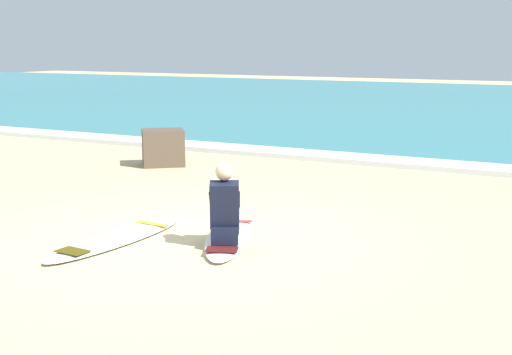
{
  "coord_description": "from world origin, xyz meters",
  "views": [
    {
      "loc": [
        4.68,
        -7.1,
        2.39
      ],
      "look_at": [
        0.25,
        1.37,
        0.55
      ],
      "focal_mm": 49.06,
      "sensor_mm": 36.0,
      "label": 1
    }
  ],
  "objects_px": {
    "surfboard_main": "(229,236)",
    "shoreline_rock": "(163,148)",
    "surfboard_spare_near": "(118,238)",
    "surfer_seated": "(225,211)"
  },
  "relations": [
    {
      "from": "surfboard_main",
      "to": "shoreline_rock",
      "type": "relative_size",
      "value": 2.74
    },
    {
      "from": "surfboard_main",
      "to": "surfboard_spare_near",
      "type": "bearing_deg",
      "value": -147.89
    },
    {
      "from": "surfer_seated",
      "to": "shoreline_rock",
      "type": "relative_size",
      "value": 1.17
    },
    {
      "from": "surfboard_main",
      "to": "surfer_seated",
      "type": "distance_m",
      "value": 0.51
    },
    {
      "from": "surfboard_main",
      "to": "surfboard_spare_near",
      "type": "distance_m",
      "value": 1.36
    },
    {
      "from": "surfboard_main",
      "to": "shoreline_rock",
      "type": "height_order",
      "value": "shoreline_rock"
    },
    {
      "from": "surfboard_spare_near",
      "to": "shoreline_rock",
      "type": "xyz_separation_m",
      "value": [
        -2.64,
        4.74,
        0.32
      ]
    },
    {
      "from": "surfboard_main",
      "to": "shoreline_rock",
      "type": "bearing_deg",
      "value": 133.42
    },
    {
      "from": "surfer_seated",
      "to": "shoreline_rock",
      "type": "bearing_deg",
      "value": 132.26
    },
    {
      "from": "surfboard_spare_near",
      "to": "shoreline_rock",
      "type": "distance_m",
      "value": 5.43
    }
  ]
}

